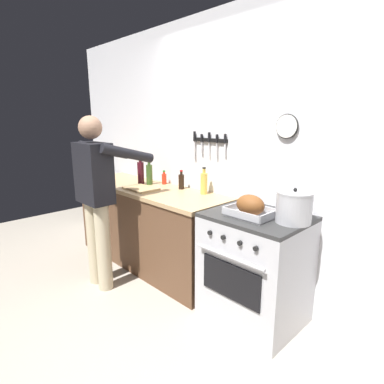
# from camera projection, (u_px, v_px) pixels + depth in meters

# --- Properties ---
(ground_plane) EXTENTS (8.00, 8.00, 0.00)m
(ground_plane) POSITION_uv_depth(u_px,v_px,m) (141.00, 365.00, 2.12)
(ground_plane) COLOR #A89E8E
(wall_back) EXTENTS (6.00, 0.13, 2.60)m
(wall_back) POSITION_uv_depth(u_px,v_px,m) (262.00, 157.00, 2.74)
(wall_back) COLOR silver
(wall_back) RESTS_ON ground
(counter_block) EXTENTS (2.03, 0.65, 0.90)m
(counter_block) POSITION_uv_depth(u_px,v_px,m) (149.00, 226.00, 3.52)
(counter_block) COLOR brown
(counter_block) RESTS_ON ground
(stove) EXTENTS (0.76, 0.67, 0.90)m
(stove) POSITION_uv_depth(u_px,v_px,m) (255.00, 268.00, 2.53)
(stove) COLOR #BCBCC1
(stove) RESTS_ON ground
(person_cook) EXTENTS (0.51, 0.63, 1.66)m
(person_cook) POSITION_uv_depth(u_px,v_px,m) (97.00, 192.00, 2.94)
(person_cook) COLOR #C6B793
(person_cook) RESTS_ON ground
(roasting_pan) EXTENTS (0.35, 0.26, 0.17)m
(roasting_pan) POSITION_uv_depth(u_px,v_px,m) (250.00, 207.00, 2.37)
(roasting_pan) COLOR #B7B7BC
(roasting_pan) RESTS_ON stove
(stock_pot) EXTENTS (0.26, 0.26, 0.26)m
(stock_pot) POSITION_uv_depth(u_px,v_px,m) (294.00, 207.00, 2.23)
(stock_pot) COLOR #B7B7BC
(stock_pot) RESTS_ON stove
(cutting_board) EXTENTS (0.36, 0.24, 0.02)m
(cutting_board) POSITION_uv_depth(u_px,v_px,m) (141.00, 188.00, 3.30)
(cutting_board) COLOR tan
(cutting_board) RESTS_ON counter_block
(bottle_wine_red) EXTENTS (0.07, 0.07, 0.32)m
(bottle_wine_red) POSITION_uv_depth(u_px,v_px,m) (141.00, 172.00, 3.56)
(bottle_wine_red) COLOR #47141E
(bottle_wine_red) RESTS_ON counter_block
(bottle_cooking_oil) EXTENTS (0.07, 0.07, 0.27)m
(bottle_cooking_oil) POSITION_uv_depth(u_px,v_px,m) (204.00, 183.00, 3.07)
(bottle_cooking_oil) COLOR gold
(bottle_cooking_oil) RESTS_ON counter_block
(bottle_soy_sauce) EXTENTS (0.06, 0.06, 0.20)m
(bottle_soy_sauce) POSITION_uv_depth(u_px,v_px,m) (181.00, 181.00, 3.30)
(bottle_soy_sauce) COLOR black
(bottle_soy_sauce) RESTS_ON counter_block
(bottle_hot_sauce) EXTENTS (0.05, 0.05, 0.16)m
(bottle_hot_sauce) POSITION_uv_depth(u_px,v_px,m) (164.00, 179.00, 3.55)
(bottle_hot_sauce) COLOR red
(bottle_hot_sauce) RESTS_ON counter_block
(bottle_olive_oil) EXTENTS (0.07, 0.07, 0.29)m
(bottle_olive_oil) POSITION_uv_depth(u_px,v_px,m) (149.00, 174.00, 3.52)
(bottle_olive_oil) COLOR #385623
(bottle_olive_oil) RESTS_ON counter_block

